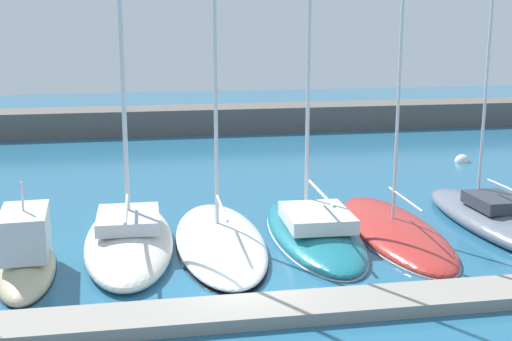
% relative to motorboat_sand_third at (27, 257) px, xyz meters
% --- Properties ---
extents(ground_plane, '(120.00, 120.00, 0.00)m').
position_rel_motorboat_sand_third_xyz_m(ground_plane, '(6.92, -3.11, -0.57)').
color(ground_plane, '#236084').
extents(dock_pier, '(35.10, 1.82, 0.38)m').
position_rel_motorboat_sand_third_xyz_m(dock_pier, '(6.92, -4.86, -0.39)').
color(dock_pier, gray).
rests_on(dock_pier, ground_plane).
extents(breakwater_seawall, '(108.00, 3.69, 1.85)m').
position_rel_motorboat_sand_third_xyz_m(breakwater_seawall, '(6.92, 28.42, 0.35)').
color(breakwater_seawall, '#5B5651').
rests_on(breakwater_seawall, ground_plane).
extents(motorboat_sand_third, '(2.21, 6.24, 3.57)m').
position_rel_motorboat_sand_third_xyz_m(motorboat_sand_third, '(0.00, 0.00, 0.00)').
color(motorboat_sand_third, beige).
rests_on(motorboat_sand_third, ground_plane).
extents(sailboat_ivory_fourth, '(3.44, 9.92, 19.20)m').
position_rel_motorboat_sand_third_xyz_m(sailboat_ivory_fourth, '(3.40, 2.04, -0.14)').
color(sailboat_ivory_fourth, silver).
rests_on(sailboat_ivory_fourth, ground_plane).
extents(sailboat_white_fifth, '(3.56, 10.13, 15.07)m').
position_rel_motorboat_sand_third_xyz_m(sailboat_white_fifth, '(6.79, 1.65, -0.33)').
color(sailboat_white_fifth, white).
rests_on(sailboat_white_fifth, ground_plane).
extents(sailboat_teal_sixth, '(3.64, 10.15, 19.32)m').
position_rel_motorboat_sand_third_xyz_m(sailboat_teal_sixth, '(10.58, 2.13, -0.24)').
color(sailboat_teal_sixth, '#19707F').
rests_on(sailboat_teal_sixth, ground_plane).
extents(sailboat_red_seventh, '(3.59, 10.32, 16.13)m').
position_rel_motorboat_sand_third_xyz_m(sailboat_red_seventh, '(13.85, 1.84, -0.43)').
color(sailboat_red_seventh, '#B72D28').
rests_on(sailboat_red_seventh, ground_plane).
extents(sailboat_slate_eighth, '(3.07, 10.43, 21.28)m').
position_rel_motorboat_sand_third_xyz_m(sailboat_slate_eighth, '(18.24, 1.88, -0.16)').
color(sailboat_slate_eighth, slate).
rests_on(sailboat_slate_eighth, ground_plane).
extents(mooring_buoy_white, '(0.88, 0.88, 0.88)m').
position_rel_motorboat_sand_third_xyz_m(mooring_buoy_white, '(23.07, 14.42, -0.57)').
color(mooring_buoy_white, white).
rests_on(mooring_buoy_white, ground_plane).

